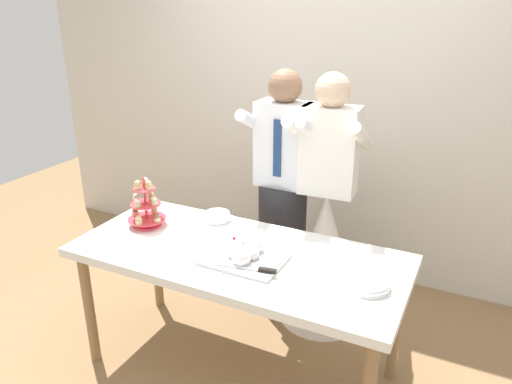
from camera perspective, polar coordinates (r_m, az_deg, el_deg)
ground_plane at (r=3.08m, az=-1.94°, el=-19.82°), size 8.00×8.00×0.00m
rear_wall at (r=3.70m, az=8.66°, el=12.19°), size 5.20×0.10×2.90m
dessert_table at (r=2.67m, az=-2.13°, el=-8.43°), size 1.80×0.80×0.78m
cupcake_stand at (r=2.95m, az=-12.80°, el=-1.78°), size 0.23×0.23×0.31m
main_cake_tray at (r=2.53m, az=-1.35°, el=-7.25°), size 0.43×0.31×0.12m
plate_stack at (r=2.38m, az=13.09°, el=-10.46°), size 0.20×0.20×0.04m
round_cake at (r=2.97m, az=-4.57°, el=-3.07°), size 0.24×0.24×0.06m
person_groom at (r=3.23m, az=3.13°, el=-1.98°), size 0.46×0.49×1.66m
person_bride at (r=3.20m, az=8.01°, el=-5.67°), size 0.56×0.56×1.66m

